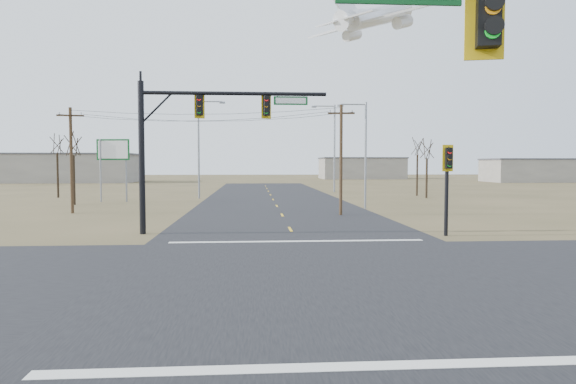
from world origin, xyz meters
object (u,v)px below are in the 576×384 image
object	(u,v)px
pedestal_signal_ne	(448,170)
bare_tree_a	(73,143)
streetlight_c	(201,143)
bare_tree_b	(57,143)
bare_tree_d	(417,146)
mast_arm_far	(195,125)
bare_tree_c	(427,148)
utility_pole_near	(341,157)
highway_sign	(113,158)
utility_pole_far	(71,158)
streetlight_a	(363,149)
streetlight_b	(333,143)

from	to	relation	value
pedestal_signal_ne	bare_tree_a	xyz separation A→B (m)	(-25.91, 21.93, 2.18)
streetlight_c	bare_tree_b	world-z (taller)	streetlight_c
bare_tree_b	bare_tree_d	world-z (taller)	bare_tree_b
mast_arm_far	pedestal_signal_ne	bearing A→B (deg)	-31.96
streetlight_c	bare_tree_c	distance (m)	24.24
utility_pole_near	mast_arm_far	bearing A→B (deg)	-135.68
mast_arm_far	bare_tree_c	bearing A→B (deg)	27.47
utility_pole_near	highway_sign	xyz separation A→B (m)	(-19.75, 14.33, 0.14)
mast_arm_far	highway_sign	size ratio (longest dim) A/B	1.62
utility_pole_far	mast_arm_far	bearing A→B (deg)	-48.61
utility_pole_far	bare_tree_a	size ratio (longest dim) A/B	1.12
streetlight_c	streetlight_a	bearing A→B (deg)	-66.20
streetlight_a	utility_pole_far	bearing A→B (deg)	-152.52
streetlight_c	bare_tree_a	distance (m)	13.14
utility_pole_near	utility_pole_far	xyz separation A→B (m)	(-19.73, 2.79, -0.01)
streetlight_a	streetlight_b	bearing A→B (deg)	108.32
pedestal_signal_ne	bare_tree_c	world-z (taller)	bare_tree_c
utility_pole_near	bare_tree_c	size ratio (longest dim) A/B	1.15
bare_tree_c	utility_pole_near	bearing A→B (deg)	-124.98
bare_tree_c	streetlight_b	bearing A→B (deg)	123.47
streetlight_b	bare_tree_b	world-z (taller)	streetlight_b
bare_tree_d	bare_tree_c	bearing A→B (deg)	-93.54
streetlight_c	utility_pole_far	bearing A→B (deg)	-139.33
mast_arm_far	streetlight_b	xyz separation A→B (m)	(13.42, 39.35, 0.70)
streetlight_c	utility_pole_near	bearing A→B (deg)	-80.84
utility_pole_far	streetlight_b	distance (m)	36.48
mast_arm_far	streetlight_a	size ratio (longest dim) A/B	1.13
utility_pole_near	streetlight_c	bearing A→B (deg)	122.11
mast_arm_far	bare_tree_a	world-z (taller)	mast_arm_far
pedestal_signal_ne	streetlight_b	distance (m)	41.36
bare_tree_b	bare_tree_c	world-z (taller)	bare_tree_b
highway_sign	bare_tree_a	bearing A→B (deg)	-119.82
streetlight_b	bare_tree_d	xyz separation A→B (m)	(8.53, -8.55, -0.66)
utility_pole_near	bare_tree_d	xyz separation A→B (m)	(12.67, 21.74, 1.58)
utility_pole_near	bare_tree_c	bearing A→B (deg)	55.02
highway_sign	bare_tree_b	xyz separation A→B (m)	(-7.77, 6.83, 1.61)
mast_arm_far	streetlight_a	world-z (taller)	streetlight_a
highway_sign	streetlight_c	bearing A→B (deg)	37.03
bare_tree_a	utility_pole_near	bearing A→B (deg)	-26.14
bare_tree_b	utility_pole_far	bearing A→B (deg)	-67.02
utility_pole_far	streetlight_c	world-z (taller)	streetlight_c
pedestal_signal_ne	bare_tree_a	world-z (taller)	bare_tree_a
streetlight_b	bare_tree_c	bearing A→B (deg)	-73.95
pedestal_signal_ne	bare_tree_c	size ratio (longest dim) A/B	0.68
pedestal_signal_ne	streetlight_b	bearing A→B (deg)	89.74
streetlight_a	mast_arm_far	bearing A→B (deg)	-108.72
bare_tree_c	highway_sign	bearing A→B (deg)	-173.93
streetlight_b	bare_tree_c	world-z (taller)	streetlight_b
streetlight_c	bare_tree_a	xyz separation A→B (m)	(-10.56, -7.82, -0.33)
streetlight_a	bare_tree_a	distance (m)	25.75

